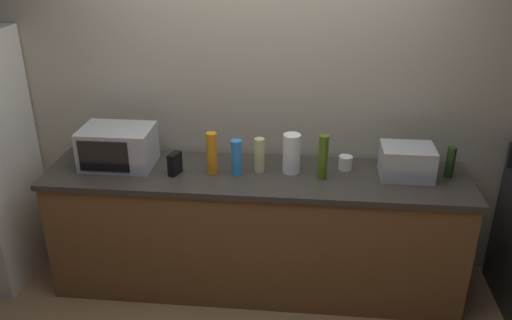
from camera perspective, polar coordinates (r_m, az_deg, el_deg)
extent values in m
plane|color=#93704C|center=(3.74, -0.63, -16.71)|extent=(8.00, 8.00, 0.00)
cube|color=#B2A893|center=(3.79, 0.62, 7.41)|extent=(6.40, 0.10, 2.70)
cube|color=brown|center=(3.80, 0.00, -7.84)|extent=(2.80, 0.60, 0.86)
cube|color=#38332D|center=(3.58, 0.00, -1.75)|extent=(2.84, 0.64, 0.04)
cube|color=#B7BABF|center=(3.77, -14.51, 1.39)|extent=(0.48, 0.34, 0.27)
cube|color=black|center=(3.63, -15.99, 0.34)|extent=(0.34, 0.01, 0.21)
cube|color=#B7BABF|center=(3.63, 15.81, -0.18)|extent=(0.34, 0.26, 0.21)
cylinder|color=white|center=(3.55, 3.82, 0.69)|extent=(0.12, 0.12, 0.27)
cube|color=black|center=(3.58, -8.66, -0.38)|extent=(0.08, 0.12, 0.15)
cylinder|color=#338CE5|center=(3.52, -2.10, 0.28)|extent=(0.07, 0.07, 0.24)
cylinder|color=orange|center=(3.53, -4.74, 0.73)|extent=(0.07, 0.07, 0.29)
cylinder|color=#1E3F19|center=(3.71, 20.03, -0.23)|extent=(0.06, 0.06, 0.21)
cylinder|color=#4C6B19|center=(3.48, 7.17, 0.32)|extent=(0.06, 0.06, 0.30)
cylinder|color=beige|center=(3.56, 0.37, 0.53)|extent=(0.07, 0.07, 0.24)
cylinder|color=white|center=(3.66, 9.53, -0.29)|extent=(0.09, 0.09, 0.09)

